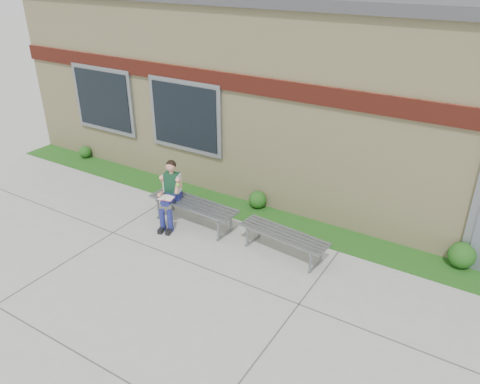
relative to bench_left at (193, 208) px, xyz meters
The scene contains 9 objects.
ground 2.47m from the bench_left, 41.03° to the right, with size 80.00×80.00×0.00m, color #9E9E99.
grass_strip 2.13m from the bench_left, 28.40° to the left, with size 16.00×0.80×0.02m, color #164E14.
school_building 5.06m from the bench_left, 67.21° to the left, with size 16.20×6.22×4.20m.
bench_left is the anchor object (origin of this frame).
bench_right 2.00m from the bench_left, ahead, with size 1.72×0.64×0.44m.
girl 0.56m from the bench_left, 154.95° to the right, with size 0.52×0.78×1.32m.
shrub_west 4.70m from the bench_left, 164.60° to the left, with size 0.32×0.32×0.32m, color #164E14.
shrub_mid 1.47m from the bench_left, 58.78° to the left, with size 0.37×0.37×0.37m, color #164E14.
shrub_east 4.96m from the bench_left, 14.57° to the left, with size 0.46×0.46×0.46m, color #164E14.
Camera 1 is at (3.21, -4.82, 4.85)m, focal length 35.00 mm.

